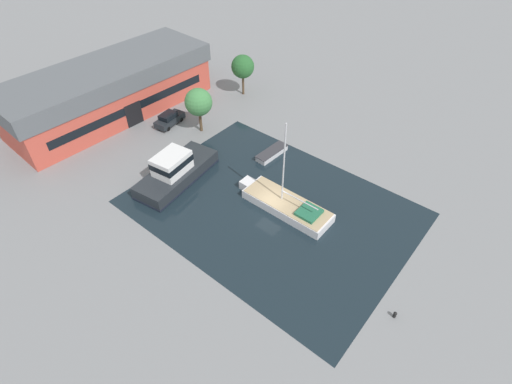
{
  "coord_description": "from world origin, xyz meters",
  "views": [
    {
      "loc": [
        -23.87,
        -17.67,
        28.94
      ],
      "look_at": [
        0.0,
        2.08,
        1.0
      ],
      "focal_mm": 28.0,
      "sensor_mm": 36.0,
      "label": 1
    }
  ],
  "objects_px": {
    "quay_tree_by_water": "(243,67)",
    "small_dinghy": "(272,153)",
    "sailboat_moored": "(286,204)",
    "motor_cruiser": "(175,171)",
    "warehouse_building": "(110,89)",
    "quay_tree_near_building": "(199,102)",
    "parked_car": "(169,119)"
  },
  "relations": [
    {
      "from": "quay_tree_by_water",
      "to": "small_dinghy",
      "type": "distance_m",
      "value": 16.21
    },
    {
      "from": "quay_tree_by_water",
      "to": "sailboat_moored",
      "type": "xyz_separation_m",
      "value": [
        -15.67,
        -19.4,
        -3.66
      ]
    },
    {
      "from": "motor_cruiser",
      "to": "warehouse_building",
      "type": "bearing_deg",
      "value": -22.18
    },
    {
      "from": "quay_tree_near_building",
      "to": "sailboat_moored",
      "type": "distance_m",
      "value": 18.16
    },
    {
      "from": "motor_cruiser",
      "to": "small_dinghy",
      "type": "bearing_deg",
      "value": -125.58
    },
    {
      "from": "quay_tree_near_building",
      "to": "motor_cruiser",
      "type": "bearing_deg",
      "value": -150.39
    },
    {
      "from": "quay_tree_by_water",
      "to": "motor_cruiser",
      "type": "height_order",
      "value": "quay_tree_by_water"
    },
    {
      "from": "parked_car",
      "to": "sailboat_moored",
      "type": "xyz_separation_m",
      "value": [
        -3.11,
        -21.44,
        -0.25
      ]
    },
    {
      "from": "small_dinghy",
      "to": "motor_cruiser",
      "type": "bearing_deg",
      "value": -115.06
    },
    {
      "from": "quay_tree_near_building",
      "to": "quay_tree_by_water",
      "type": "distance_m",
      "value": 11.15
    },
    {
      "from": "warehouse_building",
      "to": "quay_tree_by_water",
      "type": "distance_m",
      "value": 18.43
    },
    {
      "from": "quay_tree_by_water",
      "to": "motor_cruiser",
      "type": "bearing_deg",
      "value": -159.86
    },
    {
      "from": "quay_tree_near_building",
      "to": "motor_cruiser",
      "type": "relative_size",
      "value": 0.55
    },
    {
      "from": "quay_tree_near_building",
      "to": "quay_tree_by_water",
      "type": "relative_size",
      "value": 0.99
    },
    {
      "from": "warehouse_building",
      "to": "quay_tree_by_water",
      "type": "relative_size",
      "value": 4.78
    },
    {
      "from": "quay_tree_near_building",
      "to": "sailboat_moored",
      "type": "height_order",
      "value": "sailboat_moored"
    },
    {
      "from": "parked_car",
      "to": "motor_cruiser",
      "type": "relative_size",
      "value": 0.42
    },
    {
      "from": "motor_cruiser",
      "to": "small_dinghy",
      "type": "relative_size",
      "value": 2.35
    },
    {
      "from": "sailboat_moored",
      "to": "small_dinghy",
      "type": "height_order",
      "value": "sailboat_moored"
    },
    {
      "from": "sailboat_moored",
      "to": "warehouse_building",
      "type": "bearing_deg",
      "value": 89.19
    },
    {
      "from": "sailboat_moored",
      "to": "small_dinghy",
      "type": "xyz_separation_m",
      "value": [
        6.32,
        6.74,
        -0.22
      ]
    },
    {
      "from": "warehouse_building",
      "to": "small_dinghy",
      "type": "xyz_separation_m",
      "value": [
        5.91,
        -22.98,
        -3.07
      ]
    },
    {
      "from": "quay_tree_by_water",
      "to": "sailboat_moored",
      "type": "bearing_deg",
      "value": -128.92
    },
    {
      "from": "warehouse_building",
      "to": "sailboat_moored",
      "type": "xyz_separation_m",
      "value": [
        -0.41,
        -29.72,
        -2.85
      ]
    },
    {
      "from": "sailboat_moored",
      "to": "small_dinghy",
      "type": "bearing_deg",
      "value": 46.83
    },
    {
      "from": "quay_tree_near_building",
      "to": "sailboat_moored",
      "type": "relative_size",
      "value": 0.55
    },
    {
      "from": "quay_tree_by_water",
      "to": "sailboat_moored",
      "type": "relative_size",
      "value": 0.55
    },
    {
      "from": "motor_cruiser",
      "to": "quay_tree_near_building",
      "type": "bearing_deg",
      "value": -68.31
    },
    {
      "from": "sailboat_moored",
      "to": "motor_cruiser",
      "type": "height_order",
      "value": "sailboat_moored"
    },
    {
      "from": "small_dinghy",
      "to": "sailboat_moored",
      "type": "bearing_deg",
      "value": -40.56
    },
    {
      "from": "sailboat_moored",
      "to": "small_dinghy",
      "type": "distance_m",
      "value": 9.24
    },
    {
      "from": "parked_car",
      "to": "sailboat_moored",
      "type": "relative_size",
      "value": 0.42
    }
  ]
}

